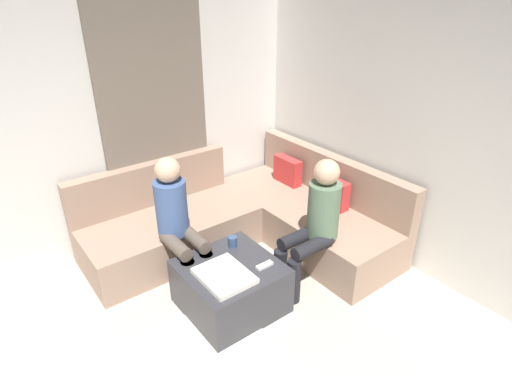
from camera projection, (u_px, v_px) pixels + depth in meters
The scene contains 9 objects.
wall_left at pixel (5, 136), 3.46m from camera, with size 0.12×6.00×2.70m, color silver.
curtain_panel at pixel (156, 122), 4.14m from camera, with size 0.06×1.10×2.50m, color #726659.
sectional_couch at pixel (249, 218), 4.35m from camera, with size 2.10×2.55×0.87m.
ottoman at pixel (231, 286), 3.50m from camera, with size 0.76×0.76×0.42m, color #333338.
folded_blanket at pixel (224, 276), 3.26m from camera, with size 0.44×0.36×0.04m, color white.
coffee_mug at pixel (233, 242), 3.63m from camera, with size 0.08×0.08×0.10m, color #334C72.
game_remote at pixel (265, 265), 3.39m from camera, with size 0.05×0.15×0.02m, color white.
person_on_couch_back at pixel (315, 221), 3.58m from camera, with size 0.30×0.60×1.20m.
person_on_couch_side at pixel (177, 219), 3.61m from camera, with size 0.60×0.30×1.20m.
Camera 1 is at (0.95, -0.34, 2.50)m, focal length 29.22 mm.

